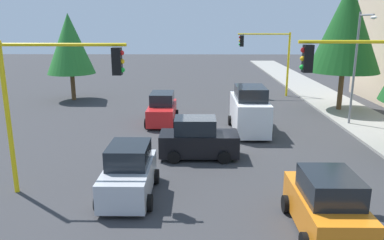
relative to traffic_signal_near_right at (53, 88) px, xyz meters
name	(u,v)px	position (x,y,z in m)	size (l,w,h in m)	color
ground_plane	(206,144)	(-6.00, 5.71, -4.08)	(120.00, 120.00, 0.00)	#353538
sidewalk_kerb	(362,120)	(-11.00, 16.21, -4.00)	(80.00, 4.00, 0.15)	gray
traffic_signal_near_right	(53,88)	(0.00, 0.00, 0.00)	(0.36, 4.59, 5.77)	yellow
traffic_signal_near_left	(372,87)	(0.00, 11.44, 0.07)	(0.36, 4.59, 5.87)	yellow
traffic_signal_far_left	(268,51)	(-20.00, 11.39, -0.13)	(0.36, 4.59, 5.57)	yellow
street_lamp_curbside	(358,57)	(-9.61, 14.91, 0.27)	(2.15, 0.28, 7.00)	slate
tree_opposite_side	(70,44)	(-18.00, -5.29, 0.60)	(3.92, 3.92, 7.14)	brown
tree_roadside_mid	(347,27)	(-14.00, 15.71, 1.97)	(5.01, 5.01, 9.19)	brown
delivery_van_white	(249,111)	(-8.52, 8.32, -2.79)	(4.80, 2.22, 2.77)	white
car_black	(198,139)	(-4.00, 5.25, -3.18)	(2.00, 3.78, 1.98)	black
car_red	(162,109)	(-10.48, 2.93, -3.18)	(4.09, 1.97, 1.98)	red
car_orange	(326,205)	(2.72, 9.20, -3.18)	(3.83, 2.07, 1.98)	orange
car_silver	(129,173)	(0.26, 2.65, -3.18)	(3.72, 1.99, 1.98)	#B2B5BA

